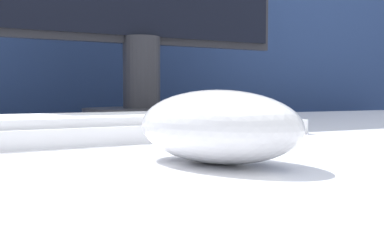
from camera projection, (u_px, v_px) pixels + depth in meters
The scene contains 3 objects.
partition_panel at pixel (24, 134), 0.95m from camera, with size 5.00×0.03×1.45m.
computer_mouse_near at pixel (217, 127), 0.29m from camera, with size 0.11×0.14×0.05m.
keyboard at pixel (99, 127), 0.44m from camera, with size 0.45×0.16×0.02m.
Camera 1 is at (-0.11, -0.36, 0.81)m, focal length 42.00 mm.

